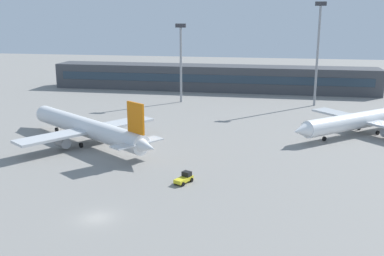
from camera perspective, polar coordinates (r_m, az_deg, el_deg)
ground_plane at (r=99.73m, az=-3.20°, el=-1.52°), size 400.00×400.00×0.00m
terminal_building at (r=165.54m, az=2.54°, el=6.37°), size 116.79×12.13×9.00m
airplane_near at (r=99.23m, az=-13.33°, el=0.09°), size 39.48×30.06×11.33m
airplane_mid at (r=111.42m, az=20.82°, el=0.96°), size 34.33×31.71×10.69m
baggage_tug_yellow at (r=74.57m, az=-0.97°, el=-6.36°), size 2.94×3.90×1.75m
floodlight_tower_west at (r=141.12m, az=-1.42°, el=8.97°), size 3.20×0.80×24.29m
floodlight_tower_east at (r=140.20m, az=15.66°, el=9.75°), size 3.20×0.80×30.60m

